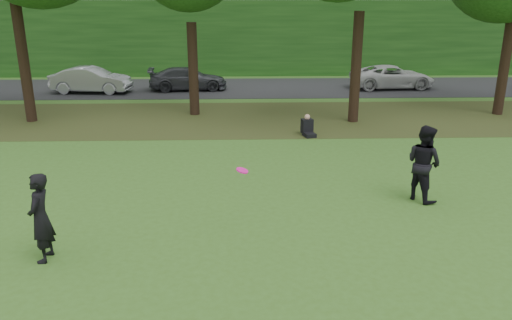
{
  "coord_description": "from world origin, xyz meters",
  "views": [
    {
      "loc": [
        -0.91,
        -8.74,
        5.12
      ],
      "look_at": [
        -0.53,
        3.0,
        1.3
      ],
      "focal_mm": 35.0,
      "sensor_mm": 36.0,
      "label": 1
    }
  ],
  "objects_px": {
    "player_left": "(40,218)",
    "seated_person": "(308,128)",
    "frisbee": "(242,170)",
    "player_right": "(424,163)"
  },
  "relations": [
    {
      "from": "player_left",
      "to": "seated_person",
      "type": "xyz_separation_m",
      "value": [
        6.65,
        9.5,
        -0.62
      ]
    },
    {
      "from": "player_left",
      "to": "frisbee",
      "type": "distance_m",
      "value": 4.22
    },
    {
      "from": "player_left",
      "to": "frisbee",
      "type": "relative_size",
      "value": 5.94
    },
    {
      "from": "player_left",
      "to": "player_right",
      "type": "relative_size",
      "value": 0.92
    },
    {
      "from": "player_left",
      "to": "player_right",
      "type": "xyz_separation_m",
      "value": [
        8.81,
        2.95,
        0.08
      ]
    },
    {
      "from": "player_right",
      "to": "seated_person",
      "type": "distance_m",
      "value": 6.94
    },
    {
      "from": "player_right",
      "to": "frisbee",
      "type": "bearing_deg",
      "value": 82.54
    },
    {
      "from": "player_left",
      "to": "player_right",
      "type": "bearing_deg",
      "value": 108.47
    },
    {
      "from": "player_left",
      "to": "frisbee",
      "type": "bearing_deg",
      "value": 103.43
    },
    {
      "from": "player_right",
      "to": "frisbee",
      "type": "xyz_separation_m",
      "value": [
        -4.75,
        -1.98,
        0.54
      ]
    }
  ]
}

